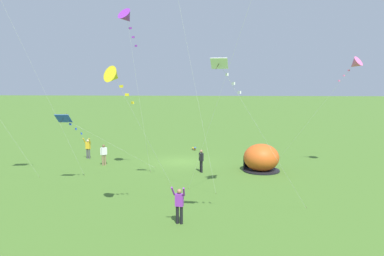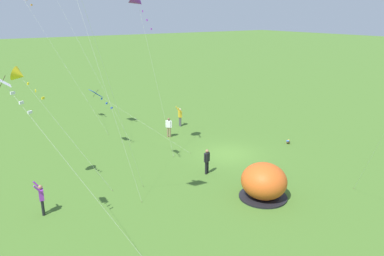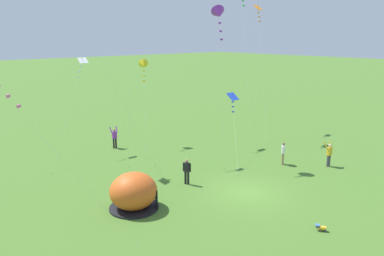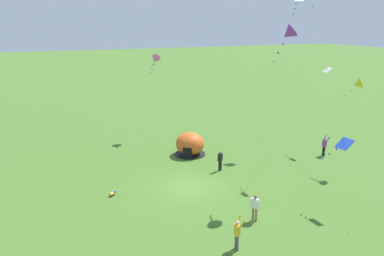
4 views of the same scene
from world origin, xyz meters
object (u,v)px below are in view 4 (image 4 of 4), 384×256
at_px(toddler_crawling, 113,193).
at_px(kite_blue, 340,146).
at_px(kite_yellow, 357,84).
at_px(person_far_back, 220,160).
at_px(person_arms_raised, 324,145).
at_px(kite_white, 323,74).
at_px(popup_tent, 190,144).
at_px(person_flying_kite, 237,233).
at_px(kite_cyan, 296,3).
at_px(kite_pink, 155,60).
at_px(kite_purple, 288,34).
at_px(person_with_toddler, 255,207).

distance_m(toddler_crawling, kite_blue, 15.61).
bearing_deg(kite_yellow, person_far_back, -110.09).
distance_m(person_arms_raised, kite_white, 6.63).
distance_m(popup_tent, person_flying_kite, 15.24).
bearing_deg(kite_white, kite_yellow, -13.85).
bearing_deg(popup_tent, kite_white, 75.67).
bearing_deg(kite_cyan, kite_white, 42.76).
distance_m(kite_cyan, kite_pink, 14.57).
xyz_separation_m(person_far_back, kite_purple, (4.93, 2.19, 10.10)).
bearing_deg(kite_purple, kite_cyan, 139.61).
bearing_deg(kite_white, kite_blue, -36.51).
relative_size(person_with_toddler, kite_pink, 0.20).
bearing_deg(kite_pink, person_flying_kite, -7.35).
height_order(person_far_back, kite_blue, kite_blue).
relative_size(person_arms_raised, kite_purple, 0.16).
xyz_separation_m(toddler_crawling, kite_pink, (-12.53, 7.51, 7.93)).
bearing_deg(kite_pink, toddler_crawling, -30.93).
relative_size(kite_cyan, kite_white, 1.82).
bearing_deg(popup_tent, kite_blue, 19.48).
bearing_deg(kite_purple, kite_blue, 25.50).
xyz_separation_m(person_flying_kite, person_with_toddler, (-2.20, 2.53, -0.03)).
bearing_deg(person_far_back, kite_yellow, 69.91).
bearing_deg(kite_pink, person_arms_raised, 44.68).
bearing_deg(kite_blue, person_arms_raised, 141.14).
xyz_separation_m(person_flying_kite, kite_cyan, (-13.83, 13.82, 12.48)).
bearing_deg(toddler_crawling, person_with_toddler, 46.11).
distance_m(toddler_crawling, kite_purple, 16.15).
xyz_separation_m(kite_purple, kite_pink, (-16.40, -3.77, -2.95)).
bearing_deg(toddler_crawling, popup_tent, 123.92).
relative_size(person_arms_raised, kite_cyan, 0.13).
height_order(person_with_toddler, kite_purple, kite_purple).
bearing_deg(kite_blue, toddler_crawling, -120.09).
bearing_deg(kite_blue, popup_tent, -160.52).
xyz_separation_m(kite_purple, kite_blue, (3.69, 1.76, -6.81)).
xyz_separation_m(toddler_crawling, kite_purple, (3.87, 11.28, 10.89)).
relative_size(person_flying_kite, kite_white, 0.24).
bearing_deg(kite_white, person_with_toddler, -54.38).
xyz_separation_m(popup_tent, toddler_crawling, (5.63, -8.37, -0.82)).
bearing_deg(person_with_toddler, kite_purple, 127.55).
bearing_deg(kite_blue, kite_cyan, 155.78).
xyz_separation_m(person_far_back, kite_pink, (-11.47, -1.58, 7.15)).
bearing_deg(person_flying_kite, person_with_toddler, 130.94).
bearing_deg(kite_cyan, person_arms_raised, 12.52).
distance_m(kite_purple, kite_pink, 17.08).
relative_size(kite_purple, kite_cyan, 0.82).
bearing_deg(kite_yellow, kite_pink, -142.32).
height_order(toddler_crawling, kite_pink, kite_pink).
bearing_deg(person_with_toddler, toddler_crawling, -133.89).
xyz_separation_m(kite_purple, kite_cyan, (-8.53, 7.26, 2.41)).
bearing_deg(kite_pink, kite_white, 52.42).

